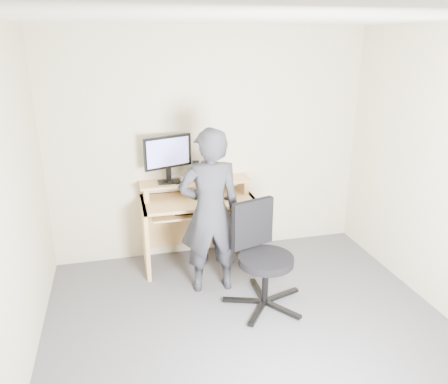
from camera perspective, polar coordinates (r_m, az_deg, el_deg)
name	(u,v)px	position (r m, az deg, el deg)	size (l,w,h in m)	color
ground	(257,341)	(3.83, 4.32, -18.81)	(3.50, 3.50, 0.00)	#525156
back_wall	(210,146)	(4.83, -1.81, 6.08)	(3.50, 0.02, 2.50)	#BBB495
ceiling	(267,16)	(3.01, 5.62, 21.90)	(3.50, 3.50, 0.02)	white
desk	(197,214)	(4.80, -3.50, -2.86)	(1.20, 0.60, 0.91)	tan
monitor	(168,155)	(4.61, -7.32, 4.82)	(0.52, 0.22, 0.51)	black
external_drive	(196,171)	(4.73, -3.68, 2.77)	(0.07, 0.13, 0.20)	black
travel_mug	(205,171)	(4.75, -2.50, 2.73)	(0.08, 0.08, 0.18)	silver
smartphone	(213,180)	(4.74, -1.41, 1.64)	(0.07, 0.13, 0.01)	black
charger	(170,183)	(4.64, -7.01, 1.24)	(0.04, 0.04, 0.04)	black
headphones	(176,179)	(4.77, -6.28, 1.66)	(0.16, 0.16, 0.02)	silver
keyboard	(196,210)	(4.59, -3.68, -2.32)	(0.46, 0.18, 0.03)	black
mouse	(228,198)	(4.62, 0.58, -0.79)	(0.10, 0.06, 0.04)	black
office_chair	(261,252)	(4.04, 4.88, -7.81)	(0.76, 0.73, 0.95)	black
person	(210,212)	(4.13, -1.82, -2.64)	(0.59, 0.39, 1.63)	black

